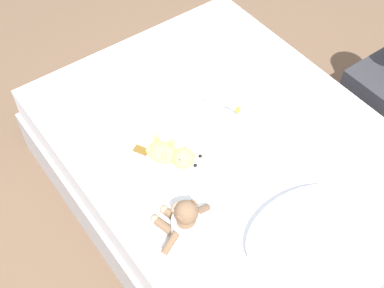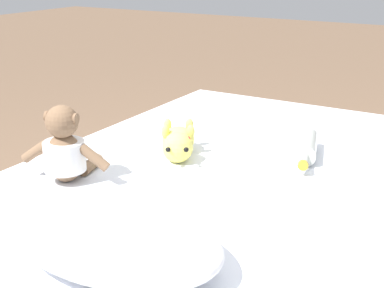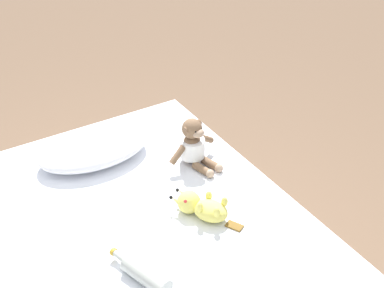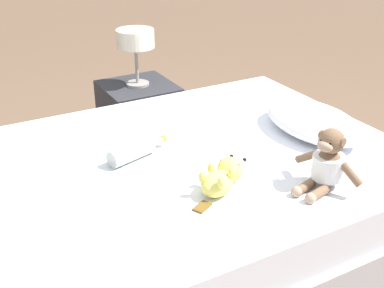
{
  "view_description": "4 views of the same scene",
  "coord_description": "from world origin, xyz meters",
  "px_view_note": "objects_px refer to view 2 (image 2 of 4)",
  "views": [
    {
      "loc": [
        1.06,
        1.17,
        2.34
      ],
      "look_at": [
        0.18,
        -0.02,
        0.52
      ],
      "focal_mm": 48.35,
      "sensor_mm": 36.0,
      "label": 1
    },
    {
      "loc": [
        -0.62,
        1.41,
        1.11
      ],
      "look_at": [
        0.18,
        0.06,
        0.56
      ],
      "focal_mm": 50.65,
      "sensor_mm": 36.0,
      "label": 2
    },
    {
      "loc": [
        -0.71,
        -1.6,
        2.09
      ],
      "look_at": [
        0.46,
        0.32,
        0.57
      ],
      "focal_mm": 54.13,
      "sensor_mm": 36.0,
      "label": 3
    },
    {
      "loc": [
        1.63,
        -0.9,
        1.44
      ],
      "look_at": [
        0.0,
        0.0,
        0.52
      ],
      "focal_mm": 46.48,
      "sensor_mm": 36.0,
      "label": 4
    }
  ],
  "objects_px": {
    "bed": "(251,244)",
    "glass_bottle": "(306,147)",
    "pillow": "(111,235)",
    "plush_yellow_creature": "(178,142)",
    "plush_monkey": "(66,150)"
  },
  "relations": [
    {
      "from": "plush_monkey",
      "to": "plush_yellow_creature",
      "type": "xyz_separation_m",
      "value": [
        -0.17,
        -0.34,
        -0.05
      ]
    },
    {
      "from": "glass_bottle",
      "to": "plush_monkey",
      "type": "bearing_deg",
      "value": 44.94
    },
    {
      "from": "pillow",
      "to": "plush_yellow_creature",
      "type": "xyz_separation_m",
      "value": [
        0.22,
        -0.63,
        -0.01
      ]
    },
    {
      "from": "bed",
      "to": "glass_bottle",
      "type": "xyz_separation_m",
      "value": [
        -0.08,
        -0.23,
        0.27
      ]
    },
    {
      "from": "bed",
      "to": "glass_bottle",
      "type": "height_order",
      "value": "glass_bottle"
    },
    {
      "from": "plush_yellow_creature",
      "to": "glass_bottle",
      "type": "xyz_separation_m",
      "value": [
        -0.37,
        -0.2,
        -0.01
      ]
    },
    {
      "from": "bed",
      "to": "plush_monkey",
      "type": "relative_size",
      "value": 6.39
    },
    {
      "from": "bed",
      "to": "plush_monkey",
      "type": "bearing_deg",
      "value": 33.73
    },
    {
      "from": "pillow",
      "to": "glass_bottle",
      "type": "xyz_separation_m",
      "value": [
        -0.16,
        -0.83,
        -0.02
      ]
    },
    {
      "from": "plush_yellow_creature",
      "to": "glass_bottle",
      "type": "relative_size",
      "value": 1.06
    },
    {
      "from": "plush_monkey",
      "to": "bed",
      "type": "bearing_deg",
      "value": -146.27
    },
    {
      "from": "plush_yellow_creature",
      "to": "glass_bottle",
      "type": "bearing_deg",
      "value": -151.48
    },
    {
      "from": "bed",
      "to": "plush_yellow_creature",
      "type": "distance_m",
      "value": 0.41
    },
    {
      "from": "plush_monkey",
      "to": "glass_bottle",
      "type": "distance_m",
      "value": 0.78
    },
    {
      "from": "bed",
      "to": "plush_yellow_creature",
      "type": "xyz_separation_m",
      "value": [
        0.29,
        -0.03,
        0.29
      ]
    }
  ]
}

